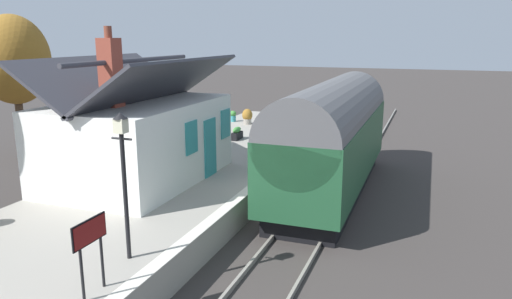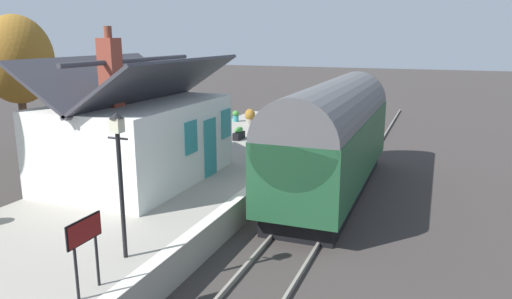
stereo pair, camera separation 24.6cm
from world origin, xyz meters
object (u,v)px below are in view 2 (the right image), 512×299
planter_bench_right (209,139)px  lamp_post_platform (119,157)px  planter_corner_building (236,116)px  tree_mid_background (17,60)px  bench_mid_platform (285,120)px  station_sign_board (85,237)px  planter_edge_near (250,116)px  bench_platform_end (264,132)px  planter_by_door (239,133)px  station_building (138,137)px  planter_edge_far (205,136)px  train (332,137)px

planter_bench_right → lamp_post_platform: lamp_post_platform is taller
planter_corner_building → tree_mid_background: bearing=137.9°
bench_mid_platform → station_sign_board: (-18.21, -1.70, 0.71)m
planter_edge_near → lamp_post_platform: (-17.08, -3.71, 1.94)m
bench_platform_end → tree_mid_background: (-3.78, 11.17, 3.40)m
planter_by_door → tree_mid_background: size_ratio=0.13×
bench_mid_platform → planter_by_door: size_ratio=1.59×
planter_edge_near → bench_platform_end: bearing=-150.3°
bench_platform_end → planter_corner_building: size_ratio=2.00×
tree_mid_background → planter_edge_near: bearing=-47.7°
station_building → planter_edge_far: size_ratio=8.05×
station_building → planter_edge_far: bearing=6.3°
lamp_post_platform → planter_by_door: bearing=11.6°
bench_platform_end → planter_corner_building: bearing=36.9°
planter_by_door → planter_edge_near: planter_edge_near is taller
train → planter_edge_near: train is taller
train → planter_corner_building: 11.54m
planter_corner_building → station_sign_board: 19.84m
bench_platform_end → planter_edge_far: 2.87m
planter_by_door → tree_mid_background: bearing=111.3°
train → planter_edge_near: (8.07, 6.56, -0.84)m
planter_bench_right → planter_edge_near: (6.32, 0.47, 0.04)m
planter_bench_right → station_sign_board: 12.85m
train → tree_mid_background: (0.09, 15.33, 2.58)m
train → planter_by_door: train is taller
planter_bench_right → planter_edge_far: 1.46m
planter_by_door → station_sign_board: 14.83m
station_building → bench_platform_end: size_ratio=4.99×
bench_mid_platform → tree_mid_background: tree_mid_background is taller
planter_edge_near → lamp_post_platform: size_ratio=0.26×
planter_by_door → planter_bench_right: 2.25m
station_sign_board → planter_edge_far: bearing=17.6°
planter_edge_far → lamp_post_platform: size_ratio=0.26×
bench_mid_platform → planter_edge_near: size_ratio=1.58×
planter_by_door → station_sign_board: size_ratio=0.56×
train → planter_edge_near: size_ratio=12.08×
planter_bench_right → planter_corner_building: (6.81, 1.59, -0.07)m
tree_mid_background → lamp_post_platform: bearing=-126.1°
bench_platform_end → planter_edge_near: 4.84m
planter_edge_near → planter_corner_building: (0.49, 1.12, -0.11)m
bench_platform_end → station_building: bearing=164.9°
planter_edge_near → lamp_post_platform: 17.59m
bench_mid_platform → bench_platform_end: bearing=-178.1°
train → bench_mid_platform: (7.63, 4.28, -0.82)m
lamp_post_platform → train: bearing=-17.5°
bench_platform_end → planter_edge_near: (4.21, 2.40, -0.02)m
lamp_post_platform → bench_mid_platform: bearing=4.9°
planter_by_door → planter_edge_far: bearing=124.6°
station_building → station_sign_board: station_building is taller
train → planter_corner_building: bearing=41.9°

